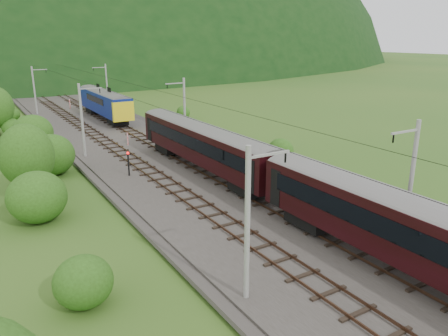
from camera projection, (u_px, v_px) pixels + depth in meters
ground at (334, 270)px, 25.52m from camera, size 600.00×600.00×0.00m
railbed at (240, 211)px, 33.67m from camera, size 14.00×220.00×0.30m
track_left at (213, 215)px, 32.41m from camera, size 2.40×220.00×0.27m
track_right at (265, 203)px, 34.79m from camera, size 2.40×220.00×0.27m
catenary_left at (83, 119)px, 47.37m from camera, size 2.54×192.28×8.00m
catenary_right at (184, 109)px, 53.44m from camera, size 2.54×192.28×8.00m
overhead_wires at (241, 122)px, 31.65m from camera, size 4.83×198.00×0.03m
train at (416, 223)px, 23.03m from camera, size 3.09×124.25×5.37m
hazard_post_near at (128, 139)px, 53.19m from camera, size 0.17×0.17×1.55m
hazard_post_far at (70, 104)px, 80.34m from camera, size 0.18×0.18×1.69m
signal at (128, 162)px, 41.38m from camera, size 0.26×0.26×2.36m
vegetation_left at (23, 165)px, 37.05m from camera, size 12.65×148.12×6.77m
vegetation_right at (373, 185)px, 36.71m from camera, size 5.53×88.37×2.53m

